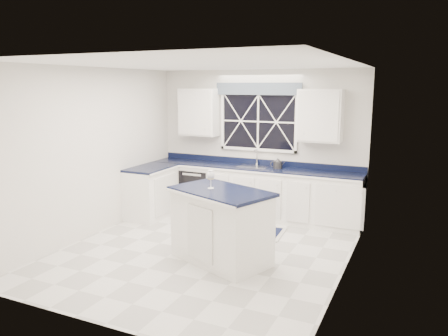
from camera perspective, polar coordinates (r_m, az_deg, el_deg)
The scene contains 13 objects.
ground at distance 6.58m, azimuth -2.57°, elevation -10.78°, with size 4.50×4.50×0.00m, color silver.
back_wall at distance 8.25m, azimuth 4.56°, elevation 3.32°, with size 4.00×0.10×2.70m, color silver.
base_cabinets at distance 8.11m, azimuth 1.12°, elevation -3.25°, with size 3.99×1.60×0.90m.
countertop at distance 8.04m, azimuth 3.77°, elevation 0.03°, with size 3.98×0.64×0.04m, color black.
dishwasher at distance 8.59m, azimuth -3.14°, elevation -2.74°, with size 0.60×0.58×0.82m, color black.
window at distance 8.16m, azimuth 4.49°, elevation 6.63°, with size 1.65×0.09×1.26m.
upper_cabinets at distance 8.04m, azimuth 4.19°, elevation 7.07°, with size 3.10×0.34×0.90m.
faucet at distance 8.19m, azimuth 4.28°, elevation 1.49°, with size 0.05×0.20×0.30m.
island at distance 6.06m, azimuth -0.35°, elevation -7.53°, with size 1.57×1.26×1.02m.
rug at distance 7.42m, azimuth 3.16°, elevation -8.17°, with size 1.23×0.80×0.02m.
kettle at distance 7.90m, azimuth 7.01°, elevation 0.55°, with size 0.26×0.19×0.18m.
wine_glass at distance 5.96m, azimuth -1.75°, elevation -1.04°, with size 0.11×0.11×0.26m.
soap_bottle at distance 8.00m, azimuth 6.95°, elevation 0.75°, with size 0.09×0.09×0.19m, color silver.
Camera 1 is at (2.83, -5.43, 2.42)m, focal length 35.00 mm.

